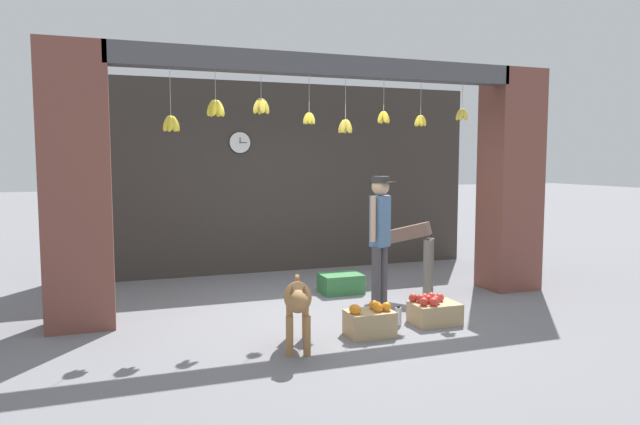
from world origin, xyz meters
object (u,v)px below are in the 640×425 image
(produce_box_green, at_px, (341,283))
(water_bottle, at_px, (398,316))
(dog, at_px, (298,301))
(shopkeeper, at_px, (380,233))
(fruit_crate_apples, at_px, (434,311))
(worker_stooping, at_px, (413,246))
(fruit_crate_oranges, at_px, (369,321))
(wall_clock, at_px, (240,143))

(produce_box_green, relative_size, water_bottle, 2.46)
(dog, bearing_deg, shopkeeper, 141.22)
(shopkeeper, bearing_deg, fruit_crate_apples, 92.54)
(dog, xyz_separation_m, produce_box_green, (1.25, 2.01, -0.34))
(shopkeeper, distance_m, worker_stooping, 1.01)
(produce_box_green, xyz_separation_m, water_bottle, (0.02, -1.66, -0.03))
(fruit_crate_oranges, bearing_deg, dog, -170.89)
(fruit_crate_oranges, relative_size, water_bottle, 2.11)
(worker_stooping, relative_size, fruit_crate_oranges, 2.14)
(wall_clock, bearing_deg, fruit_crate_apples, -67.35)
(water_bottle, relative_size, wall_clock, 0.66)
(fruit_crate_oranges, xyz_separation_m, produce_box_green, (0.43, 1.88, -0.02))
(produce_box_green, bearing_deg, wall_clock, 120.10)
(shopkeeper, distance_m, wall_clock, 3.26)
(fruit_crate_oranges, relative_size, wall_clock, 1.38)
(shopkeeper, distance_m, fruit_crate_oranges, 1.21)
(shopkeeper, bearing_deg, wall_clock, -99.10)
(shopkeeper, relative_size, wall_clock, 4.72)
(dog, distance_m, wall_clock, 4.10)
(worker_stooping, bearing_deg, dog, 167.81)
(dog, bearing_deg, fruit_crate_oranges, 115.63)
(produce_box_green, bearing_deg, water_bottle, -89.30)
(fruit_crate_oranges, bearing_deg, wall_clock, 99.18)
(dog, relative_size, water_bottle, 4.24)
(produce_box_green, height_order, water_bottle, produce_box_green)
(worker_stooping, height_order, produce_box_green, worker_stooping)
(fruit_crate_oranges, bearing_deg, worker_stooping, 47.49)
(fruit_crate_oranges, distance_m, water_bottle, 0.50)
(fruit_crate_apples, bearing_deg, dog, -170.00)
(dog, distance_m, water_bottle, 1.36)
(dog, relative_size, fruit_crate_apples, 1.86)
(worker_stooping, relative_size, wall_clock, 2.97)
(shopkeeper, distance_m, fruit_crate_apples, 1.08)
(fruit_crate_oranges, relative_size, fruit_crate_apples, 0.92)
(fruit_crate_apples, bearing_deg, worker_stooping, 71.90)
(water_bottle, bearing_deg, worker_stooping, 55.07)
(dog, relative_size, produce_box_green, 1.72)
(dog, height_order, worker_stooping, worker_stooping)
(fruit_crate_apples, relative_size, wall_clock, 1.50)
(shopkeeper, relative_size, fruit_crate_oranges, 3.41)
(dog, distance_m, shopkeeper, 1.65)
(dog, height_order, fruit_crate_oranges, dog)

